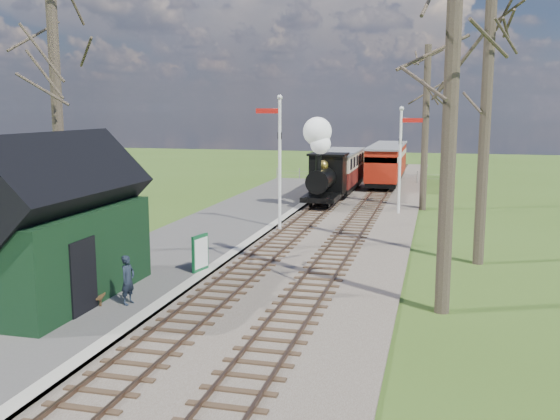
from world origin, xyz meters
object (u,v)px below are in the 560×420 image
(locomotive, at_px, (324,168))
(bench, at_px, (96,288))
(sign_board, at_px, (200,253))
(person, at_px, (128,280))
(station_shed, at_px, (53,228))
(coach, at_px, (340,169))
(semaphore_near, at_px, (278,153))
(red_carriage_a, at_px, (384,166))
(semaphore_far, at_px, (402,152))
(red_carriage_b, at_px, (390,160))

(locomotive, height_order, bench, locomotive)
(sign_board, height_order, person, person)
(locomotive, bearing_deg, station_shed, -102.44)
(station_shed, relative_size, coach, 0.79)
(sign_board, bearing_deg, person, -99.22)
(locomotive, bearing_deg, semaphore_near, -95.82)
(red_carriage_a, bearing_deg, semaphore_near, -101.52)
(semaphore_far, height_order, locomotive, semaphore_far)
(station_shed, height_order, coach, station_shed)
(red_carriage_a, xyz_separation_m, person, (-4.62, -28.55, -0.73))
(red_carriage_b, distance_m, sign_board, 30.45)
(locomotive, bearing_deg, sign_board, -95.05)
(semaphore_near, relative_size, red_carriage_a, 1.11)
(sign_board, height_order, bench, sign_board)
(semaphore_far, distance_m, person, 19.28)
(semaphore_far, relative_size, bench, 4.09)
(station_shed, bearing_deg, locomotive, 77.56)
(red_carriage_b, bearing_deg, locomotive, -100.14)
(bench, bearing_deg, red_carriage_b, 80.48)
(locomotive, xyz_separation_m, coach, (0.01, 6.07, -0.61))
(station_shed, relative_size, semaphore_near, 1.01)
(red_carriage_a, bearing_deg, coach, -130.57)
(sign_board, relative_size, bench, 0.89)
(station_shed, bearing_deg, red_carriage_b, 78.54)
(semaphore_near, xyz_separation_m, person, (-1.25, -12.02, -2.73))
(semaphore_far, relative_size, coach, 0.72)
(coach, relative_size, red_carriage_b, 1.41)
(semaphore_far, distance_m, bench, 19.62)
(semaphore_far, distance_m, red_carriage_a, 10.82)
(semaphore_far, height_order, sign_board, semaphore_far)
(station_shed, bearing_deg, person, -0.48)
(coach, bearing_deg, locomotive, -90.11)
(red_carriage_a, bearing_deg, station_shed, -103.59)
(semaphore_far, distance_m, coach, 8.84)
(red_carriage_a, distance_m, red_carriage_b, 5.50)
(red_carriage_b, bearing_deg, sign_board, -97.53)
(locomotive, height_order, red_carriage_b, locomotive)
(semaphore_far, distance_m, locomotive, 4.74)
(semaphore_near, distance_m, sign_board, 8.64)
(red_carriage_a, bearing_deg, bench, -101.32)
(red_carriage_a, distance_m, person, 28.93)
(coach, distance_m, person, 25.61)
(semaphore_near, xyz_separation_m, semaphore_far, (5.14, 6.00, -0.27))
(person, bearing_deg, station_shed, 97.95)
(locomotive, distance_m, person, 19.60)
(bench, bearing_deg, red_carriage_a, 78.68)
(coach, xyz_separation_m, red_carriage_a, (2.60, 3.04, -0.03))
(person, bearing_deg, sign_board, -0.78)
(semaphore_far, height_order, red_carriage_b, semaphore_far)
(semaphore_far, height_order, person, semaphore_far)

